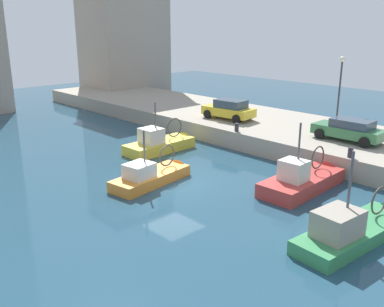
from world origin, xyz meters
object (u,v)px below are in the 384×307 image
(mooring_bollard_mid, at_px, (237,127))
(quay_streetlamp, at_px, (340,80))
(fishing_boat_orange, at_px, (155,179))
(mooring_bollard_south, at_px, (350,153))
(fishing_boat_red, at_px, (305,185))
(parked_car_green, at_px, (349,130))
(fishing_boat_green, at_px, (358,234))
(fishing_boat_yellow, at_px, (163,148))
(parked_car_yellow, at_px, (229,109))

(mooring_bollard_mid, distance_m, quay_streetlamp, 7.58)
(fishing_boat_orange, relative_size, mooring_bollard_south, 10.18)
(fishing_boat_red, xyz_separation_m, mooring_bollard_south, (2.84, -0.86, 1.36))
(parked_car_green, distance_m, quay_streetlamp, 4.19)
(fishing_boat_green, relative_size, fishing_boat_red, 1.14)
(fishing_boat_yellow, xyz_separation_m, mooring_bollard_south, (3.76, -11.12, 1.32))
(fishing_boat_green, xyz_separation_m, parked_car_yellow, (8.55, 14.45, 1.77))
(mooring_bollard_south, bearing_deg, mooring_bollard_mid, 90.00)
(quay_streetlamp, bearing_deg, parked_car_yellow, 114.32)
(fishing_boat_orange, height_order, parked_car_yellow, fishing_boat_orange)
(fishing_boat_red, bearing_deg, parked_car_yellow, 62.06)
(fishing_boat_green, xyz_separation_m, quay_streetlamp, (11.71, 7.45, 4.28))
(fishing_boat_red, height_order, parked_car_yellow, fishing_boat_red)
(parked_car_yellow, height_order, mooring_bollard_mid, parked_car_yellow)
(fishing_boat_red, bearing_deg, parked_car_green, 8.27)
(fishing_boat_red, height_order, quay_streetlamp, quay_streetlamp)
(fishing_boat_green, bearing_deg, parked_car_green, 29.72)
(fishing_boat_orange, bearing_deg, fishing_boat_red, -49.88)
(mooring_bollard_mid, relative_size, quay_streetlamp, 0.11)
(parked_car_yellow, height_order, parked_car_green, parked_car_yellow)
(parked_car_yellow, bearing_deg, fishing_boat_yellow, 178.12)
(fishing_boat_orange, height_order, parked_car_green, fishing_boat_orange)
(fishing_boat_yellow, relative_size, parked_car_yellow, 1.39)
(parked_car_green, distance_m, mooring_bollard_south, 3.62)
(mooring_bollard_mid, bearing_deg, fishing_boat_orange, -171.73)
(mooring_bollard_south, distance_m, mooring_bollard_mid, 8.00)
(fishing_boat_red, relative_size, quay_streetlamp, 1.24)
(parked_car_green, relative_size, mooring_bollard_mid, 7.69)
(mooring_bollard_south, bearing_deg, parked_car_green, 28.75)
(fishing_boat_yellow, height_order, quay_streetlamp, quay_streetlamp)
(fishing_boat_green, bearing_deg, parked_car_yellow, 59.36)
(fishing_boat_yellow, xyz_separation_m, mooring_bollard_mid, (3.76, -3.12, 1.32))
(fishing_boat_orange, xyz_separation_m, fishing_boat_red, (5.05, -5.99, -0.01))
(parked_car_yellow, xyz_separation_m, quay_streetlamp, (3.16, -6.99, 2.51))
(fishing_boat_orange, xyz_separation_m, quay_streetlamp, (13.54, -2.93, 4.32))
(fishing_boat_green, xyz_separation_m, mooring_bollard_south, (6.06, 3.53, 1.30))
(mooring_bollard_south, bearing_deg, fishing_boat_green, -149.79)
(fishing_boat_orange, relative_size, parked_car_yellow, 1.38)
(fishing_boat_red, xyz_separation_m, parked_car_green, (5.99, 0.87, 1.78))
(fishing_boat_red, relative_size, parked_car_green, 1.41)
(quay_streetlamp, bearing_deg, mooring_bollard_mid, 144.17)
(fishing_boat_orange, xyz_separation_m, fishing_boat_yellow, (4.13, 4.27, 0.02))
(fishing_boat_orange, distance_m, quay_streetlamp, 14.52)
(fishing_boat_red, bearing_deg, fishing_boat_yellow, 95.11)
(fishing_boat_green, bearing_deg, fishing_boat_yellow, 81.06)
(fishing_boat_yellow, distance_m, mooring_bollard_mid, 5.06)
(parked_car_yellow, bearing_deg, fishing_boat_orange, -158.64)
(mooring_bollard_mid, bearing_deg, fishing_boat_green, -117.74)
(mooring_bollard_mid, bearing_deg, parked_car_green, -63.31)
(fishing_boat_red, relative_size, parked_car_yellow, 1.47)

